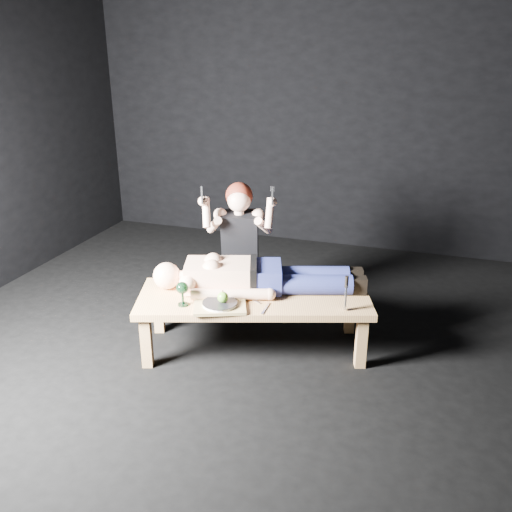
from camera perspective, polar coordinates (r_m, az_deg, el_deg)
name	(u,v)px	position (r m, az deg, el deg)	size (l,w,h in m)	color
ground	(233,340)	(4.45, -2.43, -8.68)	(5.00, 5.00, 0.00)	black
back_wall	(309,112)	(6.30, 5.58, 14.64)	(5.00, 5.00, 0.00)	black
table	(254,322)	(4.23, -0.21, -6.87)	(1.73, 0.65, 0.45)	tan
lying_man	(261,273)	(4.18, 0.52, -1.77)	(1.75, 0.53, 0.27)	#DBA987
kneeling_woman	(241,247)	(4.63, -1.62, 0.95)	(0.65, 0.73, 1.23)	black
serving_tray	(220,306)	(3.95, -3.79, -5.24)	(0.37, 0.27, 0.02)	tan
plate	(220,304)	(3.94, -3.79, -4.97)	(0.25, 0.25, 0.02)	white
apple	(223,297)	(3.92, -3.46, -4.30)	(0.08, 0.08, 0.08)	#3E8C20
goblet	(183,294)	(3.98, -7.65, -3.92)	(0.09, 0.09, 0.18)	black
fork_flat	(201,305)	(3.99, -5.70, -5.13)	(0.02, 0.18, 0.01)	#B2B2B7
knife_flat	(265,308)	(3.93, 0.99, -5.48)	(0.02, 0.18, 0.01)	#B2B2B7
spoon_flat	(252,300)	(4.06, -0.44, -4.56)	(0.02, 0.18, 0.01)	#B2B2B7
carving_knife	(346,293)	(3.90, 9.33, -3.86)	(0.03, 0.04, 0.26)	#B2B2B7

